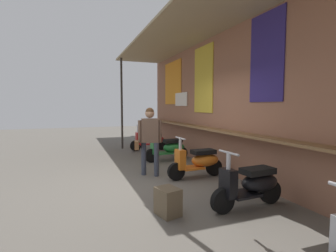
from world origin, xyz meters
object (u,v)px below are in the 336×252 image
object	(u,v)px
scooter_red	(151,140)
scooter_black	(252,184)
merchandise_crate	(168,202)
shopper_with_handbag	(149,135)
scooter_green	(169,148)
scooter_orange	(199,161)

from	to	relation	value
scooter_red	scooter_black	size ratio (longest dim) A/B	1.00
scooter_black	merchandise_crate	bearing A→B (deg)	-12.54
scooter_red	merchandise_crate	size ratio (longest dim) A/B	3.34
scooter_red	merchandise_crate	xyz separation A→B (m)	(5.53, -1.39, -0.18)
shopper_with_handbag	scooter_green	bearing A→B (deg)	157.99
scooter_red	scooter_black	world-z (taller)	same
shopper_with_handbag	merchandise_crate	world-z (taller)	shopper_with_handbag
scooter_black	scooter_green	bearing A→B (deg)	-93.93
merchandise_crate	scooter_orange	bearing A→B (deg)	139.84
scooter_green	shopper_with_handbag	world-z (taller)	shopper_with_handbag
scooter_red	scooter_green	xyz separation A→B (m)	(1.92, -0.00, 0.00)
scooter_black	scooter_orange	bearing A→B (deg)	-93.93
scooter_orange	scooter_black	distance (m)	1.86
scooter_green	merchandise_crate	bearing A→B (deg)	65.26
scooter_red	shopper_with_handbag	bearing A→B (deg)	75.72
scooter_green	shopper_with_handbag	bearing A→B (deg)	49.58
scooter_red	scooter_orange	bearing A→B (deg)	93.05
scooter_orange	shopper_with_handbag	distance (m)	1.32
shopper_with_handbag	merchandise_crate	bearing A→B (deg)	5.54
scooter_orange	merchandise_crate	world-z (taller)	scooter_orange
scooter_red	scooter_orange	distance (m)	3.88
scooter_black	shopper_with_handbag	size ratio (longest dim) A/B	0.86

